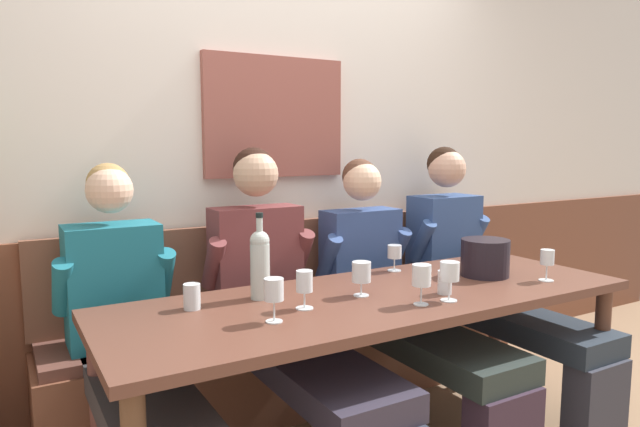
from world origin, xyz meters
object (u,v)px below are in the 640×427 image
wall_bench (304,348)px  wine_glass_center_rear (547,259)px  wine_bottle_amber_mid (260,262)px  wine_glass_near_bucket (304,284)px  dining_table (377,312)px  person_center_right_seat (130,334)px  wine_glass_mid_left (274,292)px  ice_bucket (485,258)px  wine_glass_left_end (361,273)px  wine_glass_right_end (422,277)px  water_tumbler_right (445,282)px  wine_glass_center_front (395,253)px  water_tumbler_center (192,297)px  person_right_seat (399,294)px  person_center_left_seat (480,268)px  person_left_seat (287,305)px  wine_glass_mid_right (450,272)px

wall_bench → wine_glass_center_rear: bearing=-46.7°
wine_bottle_amber_mid → wine_glass_near_bucket: 0.24m
dining_table → wine_bottle_amber_mid: wine_bottle_amber_mid is taller
wine_glass_center_rear → person_center_right_seat: bearing=163.5°
wine_glass_mid_left → wine_glass_center_rear: (1.34, -0.08, -0.01)m
ice_bucket → wine_glass_left_end: (-0.71, 0.00, 0.01)m
wine_glass_right_end → water_tumbler_right: size_ratio=1.62×
wine_glass_right_end → wall_bench: bearing=93.4°
wine_glass_center_front → water_tumbler_right: bearing=-100.2°
wine_bottle_amber_mid → wine_glass_center_front: wine_bottle_amber_mid is taller
wine_glass_left_end → dining_table: bearing=-6.2°
wine_glass_center_rear → water_tumbler_center: (-1.54, 0.38, -0.05)m
person_right_seat → wine_glass_near_bucket: bearing=-155.7°
wall_bench → person_center_left_seat: size_ratio=1.93×
person_left_seat → dining_table: bearing=-47.6°
dining_table → wine_glass_left_end: (-0.08, 0.01, 0.18)m
wine_glass_mid_left → wine_glass_center_front: wine_glass_mid_left is taller
person_center_right_seat → person_right_seat: size_ratio=1.00×
person_right_seat → person_center_right_seat: bearing=178.8°
wall_bench → wine_glass_center_rear: 1.29m
wine_bottle_amber_mid → water_tumbler_right: wine_bottle_amber_mid is taller
ice_bucket → wine_glass_right_end: ice_bucket is taller
wall_bench → wine_bottle_amber_mid: wine_bottle_amber_mid is taller
wine_glass_mid_left → wine_glass_center_rear: wine_glass_mid_left is taller
ice_bucket → water_tumbler_right: ice_bucket is taller
dining_table → ice_bucket: bearing=0.7°
wall_bench → dining_table: bearing=-90.0°
ice_bucket → water_tumbler_right: bearing=-158.9°
person_center_right_seat → wine_glass_center_front: size_ratio=9.86×
wall_bench → wine_glass_mid_left: (-0.54, -0.76, 0.56)m
wine_bottle_amber_mid → wine_glass_left_end: size_ratio=2.46×
wine_glass_mid_left → water_tumbler_right: wine_glass_mid_left is taller
dining_table → person_center_right_seat: size_ratio=1.79×
wine_glass_left_end → wine_glass_right_end: 0.26m
wine_glass_center_front → wine_glass_right_end: wine_glass_right_end is taller
wine_glass_right_end → wine_glass_center_rear: wine_glass_right_end is taller
wall_bench → wine_glass_left_end: 0.84m
person_right_seat → ice_bucket: (0.29, -0.28, 0.20)m
dining_table → wine_glass_near_bucket: 0.41m
wine_glass_mid_right → water_tumbler_right: bearing=56.8°
water_tumbler_right → wine_bottle_amber_mid: bearing=155.1°
wine_glass_center_front → dining_table: bearing=-136.6°
wine_glass_center_rear → wall_bench: bearing=133.3°
wine_bottle_amber_mid → wall_bench: bearing=45.6°
person_left_seat → water_tumbler_center: (-0.46, -0.13, 0.13)m
wine_glass_mid_left → wine_glass_left_end: bearing=15.8°
wine_glass_center_rear → wine_glass_right_end: bearing=-179.2°
ice_bucket → wine_glass_center_front: size_ratio=1.75×
wine_bottle_amber_mid → wine_glass_mid_left: 0.31m
wine_glass_mid_right → wine_glass_mid_left: (-0.72, 0.11, -0.01)m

